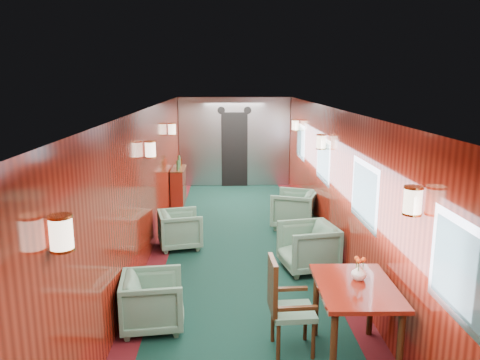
% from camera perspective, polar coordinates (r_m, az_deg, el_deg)
% --- Properties ---
extents(room, '(12.00, 12.10, 2.40)m').
position_cam_1_polar(room, '(6.76, 0.34, 1.81)').
color(room, black).
rests_on(room, ground).
extents(bulkhead, '(2.98, 0.17, 2.39)m').
position_cam_1_polar(bulkhead, '(12.67, -0.68, 4.61)').
color(bulkhead, '#9FA1A5').
rests_on(bulkhead, ground).
extents(windows_right, '(0.02, 8.60, 0.80)m').
position_cam_1_polar(windows_right, '(7.24, 12.11, 0.76)').
color(windows_right, silver).
rests_on(windows_right, ground).
extents(wall_sconces, '(2.97, 7.97, 0.25)m').
position_cam_1_polar(wall_sconces, '(7.29, 0.17, 3.81)').
color(wall_sconces, '#F9E4C2').
rests_on(wall_sconces, ground).
extents(dining_table, '(0.80, 1.12, 0.83)m').
position_cam_1_polar(dining_table, '(5.00, 13.89, -13.70)').
color(dining_table, maroon).
rests_on(dining_table, ground).
extents(side_chair, '(0.49, 0.51, 1.04)m').
position_cam_1_polar(side_chair, '(5.09, 5.36, -14.54)').
color(side_chair, '#204C3C').
rests_on(side_chair, ground).
extents(credenza, '(0.30, 0.95, 1.13)m').
position_cam_1_polar(credenza, '(10.94, -7.50, -0.68)').
color(credenza, maroon).
rests_on(credenza, ground).
extents(flower_vase, '(0.21, 0.21, 0.16)m').
position_cam_1_polar(flower_vase, '(5.04, 14.29, -10.84)').
color(flower_vase, white).
rests_on(flower_vase, dining_table).
extents(armchair_left_near, '(0.79, 0.77, 0.65)m').
position_cam_1_polar(armchair_left_near, '(5.70, -10.58, -14.32)').
color(armchair_left_near, '#204C3C').
rests_on(armchair_left_near, ground).
extents(armchair_left_far, '(0.85, 0.83, 0.65)m').
position_cam_1_polar(armchair_left_far, '(8.15, -7.30, -5.98)').
color(armchair_left_far, '#204C3C').
rests_on(armchair_left_far, ground).
extents(armchair_right_near, '(0.93, 0.91, 0.72)m').
position_cam_1_polar(armchair_right_near, '(7.23, 8.28, -8.10)').
color(armchair_right_near, '#204C3C').
rests_on(armchair_right_near, ground).
extents(armchair_right_far, '(1.04, 1.02, 0.74)m').
position_cam_1_polar(armchair_right_far, '(9.19, 6.64, -3.58)').
color(armchair_right_far, '#204C3C').
rests_on(armchair_right_far, ground).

